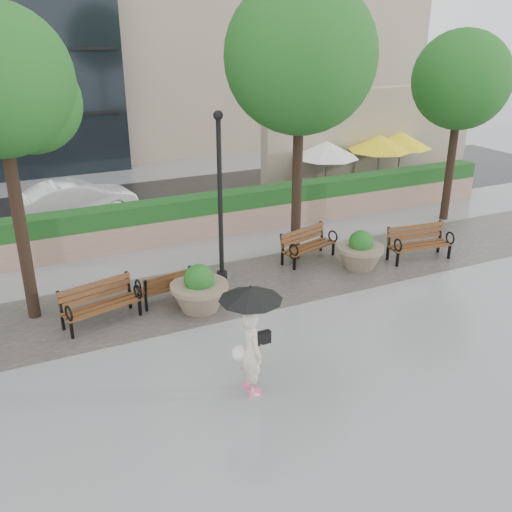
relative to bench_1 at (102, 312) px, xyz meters
name	(u,v)px	position (x,y,z in m)	size (l,w,h in m)	color
ground	(283,342)	(3.33, -2.56, -0.28)	(100.00, 100.00, 0.00)	gray
cobble_strip	(228,288)	(3.33, 0.44, -0.28)	(28.00, 3.20, 0.01)	#383330
hedge_wall	(178,220)	(3.33, 4.44, 0.38)	(24.00, 0.80, 1.35)	tan
cafe_wall	(372,137)	(12.83, 7.44, 1.72)	(10.00, 0.60, 4.00)	tan
cafe_hedge	(392,187)	(12.33, 5.24, 0.17)	(8.00, 0.50, 0.90)	#164417
asphalt_street	(145,206)	(3.33, 8.44, -0.28)	(40.00, 7.00, 0.00)	black
bench_1	(102,312)	(0.00, 0.00, 0.00)	(1.86, 1.10, 0.94)	brown
bench_2	(169,291)	(1.74, 0.43, -0.04)	(1.61, 0.86, 0.82)	brown
bench_3	(308,251)	(6.16, 1.20, 0.00)	(1.84, 1.14, 0.93)	brown
bench_4	(419,250)	(9.09, -0.14, 0.01)	(1.91, 0.93, 0.99)	brown
planter_left	(200,292)	(2.25, -0.35, 0.18)	(1.39, 1.39, 1.17)	#7F6B56
planter_right	(360,253)	(7.20, 0.11, 0.15)	(1.31, 1.31, 1.10)	#7F6B56
lamppost	(220,211)	(3.33, 0.87, 1.71)	(0.28, 0.28, 4.48)	black
tree_0	(5,88)	(-1.23, 1.09, 4.90)	(3.24, 3.11, 6.88)	black
tree_1	(304,62)	(6.07, 1.61, 5.17)	(4.00, 4.00, 7.60)	black
tree_2	(463,84)	(12.58, 2.50, 4.30)	(3.30, 3.18, 6.30)	black
patio_umb_white	(326,150)	(9.78, 6.11, 1.71)	(2.50, 2.50, 2.30)	black
patio_umb_yellow_a	(380,144)	(12.36, 6.24, 1.71)	(2.50, 2.50, 2.30)	black
patio_umb_yellow_b	(401,140)	(13.58, 6.46, 1.71)	(2.50, 2.50, 2.30)	black
car_right	(76,200)	(0.79, 8.00, 0.40)	(1.44, 4.12, 1.36)	white
pedestrian	(251,329)	(1.98, -3.82, 1.01)	(1.15, 1.15, 2.12)	beige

